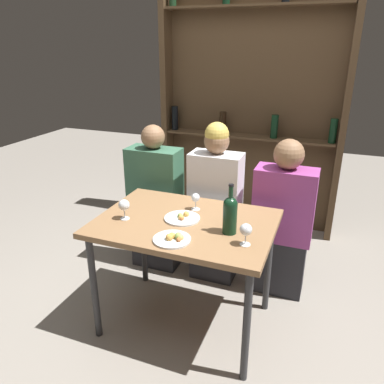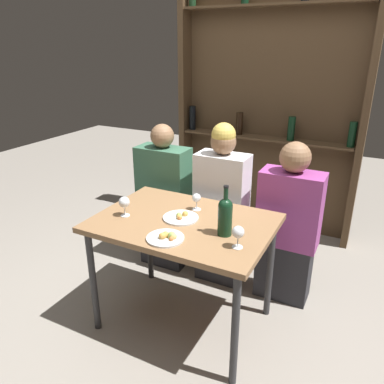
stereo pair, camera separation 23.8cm
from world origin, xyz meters
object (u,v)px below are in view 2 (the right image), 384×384
Objects in this scene: wine_glass_0 at (124,203)px; food_plate_0 at (166,237)px; seated_person_left at (164,202)px; seated_person_right at (288,229)px; seated_person_center at (221,209)px; wine_glass_2 at (238,233)px; food_plate_1 at (181,217)px; wine_glass_1 at (197,199)px; wine_bottle at (225,215)px.

wine_glass_0 is 0.43m from food_plate_0.
seated_person_left reaches higher than seated_person_right.
wine_glass_0 is at bearing -117.64° from seated_person_center.
food_plate_1 is (-0.45, 0.17, -0.08)m from wine_glass_2.
wine_glass_0 reaches higher than wine_glass_1.
seated_person_center is at bearing 62.36° from wine_glass_0.
seated_person_right is at bearing 38.52° from wine_glass_1.
wine_glass_1 is at bearing 38.62° from wine_glass_0.
seated_person_right is at bearing -0.00° from seated_person_center.
seated_person_center is (-0.41, 0.76, -0.25)m from wine_glass_2.
food_plate_1 is at bearing 168.32° from wine_bottle.
seated_person_center reaches higher than food_plate_0.
seated_person_left is at bearing 129.48° from food_plate_1.
wine_bottle is 0.38m from wine_glass_1.
wine_glass_0 is 1.14× the size of wine_glass_1.
wine_glass_2 is (0.42, -0.34, 0.01)m from wine_glass_1.
seated_person_right is at bearing 38.56° from wine_glass_0.
wine_bottle is 0.35m from food_plate_1.
food_plate_1 is at bearing 101.72° from food_plate_0.
wine_glass_2 is 0.57× the size of food_plate_1.
food_plate_1 is at bearing -50.52° from seated_person_left.
food_plate_1 is 0.61m from seated_person_center.
food_plate_1 is 0.18× the size of seated_person_center.
wine_glass_0 reaches higher than food_plate_1.
food_plate_1 is (-0.06, 0.27, -0.00)m from food_plate_0.
wine_glass_2 is at bearing -39.32° from seated_person_left.
wine_glass_0 is at bearing -78.58° from seated_person_left.
wine_glass_1 is at bearing 140.57° from wine_glass_2.
food_plate_1 is (-0.33, 0.07, -0.12)m from wine_bottle.
wine_glass_2 is 0.10× the size of seated_person_left.
wine_glass_1 reaches higher than food_plate_0.
seated_person_right is (0.52, -0.00, -0.05)m from seated_person_center.
wine_glass_1 is 0.89× the size of wine_glass_2.
seated_person_center is (0.03, 0.59, -0.17)m from food_plate_1.
food_plate_1 is (0.34, 0.12, -0.08)m from wine_glass_0.
wine_bottle reaches higher than wine_glass_0.
wine_bottle is at bearing -65.91° from seated_person_center.
wine_glass_0 is at bearing -175.08° from wine_bottle.
seated_person_right is at bearing 46.72° from food_plate_1.
wine_glass_0 is 0.11× the size of seated_person_left.
seated_person_left is 1.02× the size of seated_person_right.
food_plate_0 is 0.88m from seated_person_center.
food_plate_0 is at bearing -20.32° from wine_glass_0.
seated_person_center reaches higher than wine_glass_0.
seated_person_right reaches higher than wine_glass_1.
wine_glass_0 is (-0.67, -0.06, -0.03)m from wine_bottle.
wine_glass_1 is at bearing 141.48° from wine_bottle.
wine_glass_0 reaches higher than wine_glass_2.
wine_glass_1 is at bearing -90.65° from seated_person_center.
wine_bottle is at bearing 138.42° from wine_glass_2.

